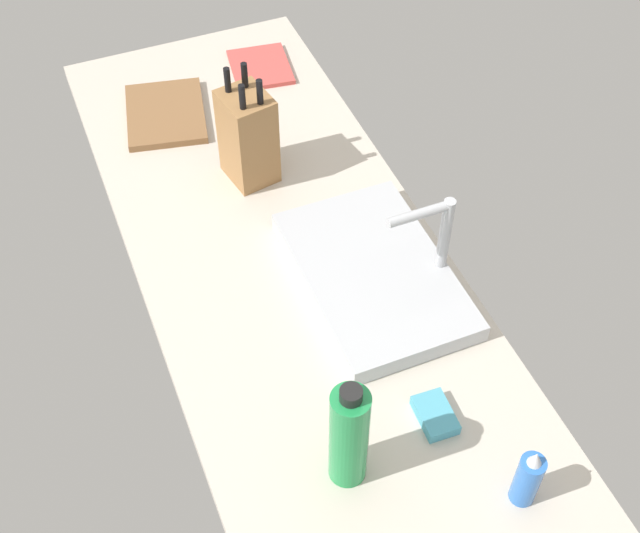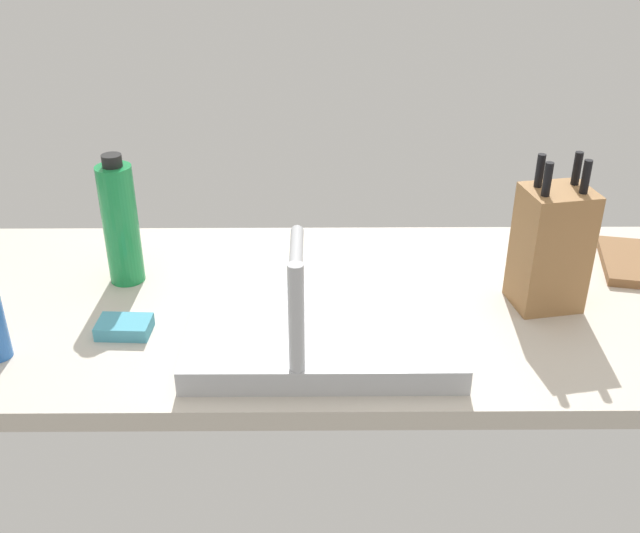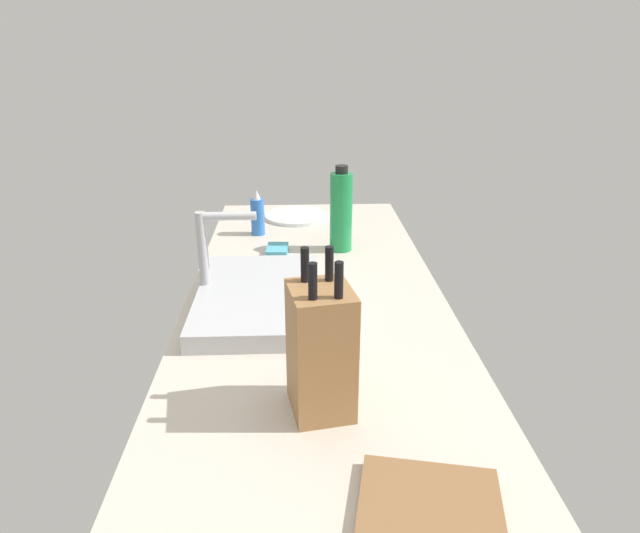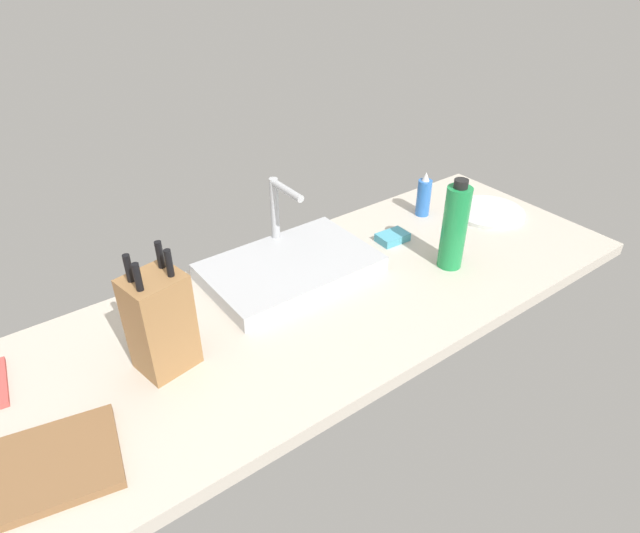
{
  "view_description": "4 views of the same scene",
  "coord_description": "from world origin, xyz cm",
  "px_view_note": "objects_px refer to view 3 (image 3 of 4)",
  "views": [
    {
      "loc": [
        106.43,
        -39.47,
        137.74
      ],
      "look_at": [
        2.41,
        3.02,
        9.06
      ],
      "focal_mm": 47.67,
      "sensor_mm": 36.0,
      "label": 1
    },
    {
      "loc": [
        7.06,
        117.87,
        74.62
      ],
      "look_at": [
        6.23,
        0.52,
        11.08
      ],
      "focal_mm": 42.03,
      "sensor_mm": 36.0,
      "label": 2
    },
    {
      "loc": [
        -114.83,
        4.32,
        62.31
      ],
      "look_at": [
        7.08,
        -0.87,
        12.78
      ],
      "focal_mm": 31.64,
      "sensor_mm": 36.0,
      "label": 3
    },
    {
      "loc": [
        -60.27,
        -88.7,
        85.68
      ],
      "look_at": [
        7.12,
        2.01,
        11.52
      ],
      "focal_mm": 30.78,
      "sensor_mm": 36.0,
      "label": 4
    }
  ],
  "objects_px": {
    "sink_basin": "(259,298)",
    "knife_block": "(321,350)",
    "water_bottle": "(341,211)",
    "faucet": "(210,248)",
    "dinner_plate": "(297,216)",
    "soap_bottle": "(258,215)",
    "dish_sponge": "(277,251)"
  },
  "relations": [
    {
      "from": "sink_basin",
      "to": "knife_block",
      "type": "xyz_separation_m",
      "value": [
        -0.4,
        -0.13,
        0.09
      ]
    },
    {
      "from": "water_bottle",
      "to": "faucet",
      "type": "bearing_deg",
      "value": 134.95
    },
    {
      "from": "water_bottle",
      "to": "dinner_plate",
      "type": "height_order",
      "value": "water_bottle"
    },
    {
      "from": "knife_block",
      "to": "soap_bottle",
      "type": "height_order",
      "value": "knife_block"
    },
    {
      "from": "soap_bottle",
      "to": "dinner_plate",
      "type": "distance_m",
      "value": 0.22
    },
    {
      "from": "faucet",
      "to": "knife_block",
      "type": "xyz_separation_m",
      "value": [
        -0.45,
        -0.24,
        -0.02
      ]
    },
    {
      "from": "sink_basin",
      "to": "soap_bottle",
      "type": "bearing_deg",
      "value": 3.56
    },
    {
      "from": "knife_block",
      "to": "water_bottle",
      "type": "xyz_separation_m",
      "value": [
        0.78,
        -0.09,
        0.01
      ]
    },
    {
      "from": "knife_block",
      "to": "dish_sponge",
      "type": "xyz_separation_m",
      "value": [
        0.74,
        0.09,
        -0.1
      ]
    },
    {
      "from": "sink_basin",
      "to": "soap_bottle",
      "type": "xyz_separation_m",
      "value": [
        0.53,
        0.03,
        0.04
      ]
    },
    {
      "from": "knife_block",
      "to": "water_bottle",
      "type": "bearing_deg",
      "value": -17.18
    },
    {
      "from": "water_bottle",
      "to": "dinner_plate",
      "type": "relative_size",
      "value": 1.13
    },
    {
      "from": "water_bottle",
      "to": "dish_sponge",
      "type": "height_order",
      "value": "water_bottle"
    },
    {
      "from": "soap_bottle",
      "to": "dinner_plate",
      "type": "xyz_separation_m",
      "value": [
        0.18,
        -0.12,
        -0.06
      ]
    },
    {
      "from": "water_bottle",
      "to": "sink_basin",
      "type": "bearing_deg",
      "value": 149.32
    },
    {
      "from": "soap_bottle",
      "to": "water_bottle",
      "type": "xyz_separation_m",
      "value": [
        -0.15,
        -0.26,
        0.06
      ]
    },
    {
      "from": "knife_block",
      "to": "dinner_plate",
      "type": "relative_size",
      "value": 1.25
    },
    {
      "from": "faucet",
      "to": "knife_block",
      "type": "distance_m",
      "value": 0.51
    },
    {
      "from": "dinner_plate",
      "to": "dish_sponge",
      "type": "bearing_deg",
      "value": 170.96
    },
    {
      "from": "faucet",
      "to": "dinner_plate",
      "type": "xyz_separation_m",
      "value": [
        0.66,
        -0.2,
        -0.13
      ]
    },
    {
      "from": "faucet",
      "to": "soap_bottle",
      "type": "height_order",
      "value": "faucet"
    },
    {
      "from": "faucet",
      "to": "water_bottle",
      "type": "bearing_deg",
      "value": -45.05
    },
    {
      "from": "faucet",
      "to": "sink_basin",
      "type": "bearing_deg",
      "value": -110.41
    },
    {
      "from": "dinner_plate",
      "to": "water_bottle",
      "type": "bearing_deg",
      "value": -158.47
    },
    {
      "from": "knife_block",
      "to": "soap_bottle",
      "type": "distance_m",
      "value": 0.95
    },
    {
      "from": "dinner_plate",
      "to": "knife_block",
      "type": "bearing_deg",
      "value": -178.1
    },
    {
      "from": "soap_bottle",
      "to": "water_bottle",
      "type": "height_order",
      "value": "water_bottle"
    },
    {
      "from": "knife_block",
      "to": "dinner_plate",
      "type": "bearing_deg",
      "value": -8.43
    },
    {
      "from": "soap_bottle",
      "to": "dish_sponge",
      "type": "distance_m",
      "value": 0.21
    },
    {
      "from": "soap_bottle",
      "to": "dinner_plate",
      "type": "height_order",
      "value": "soap_bottle"
    },
    {
      "from": "sink_basin",
      "to": "dish_sponge",
      "type": "distance_m",
      "value": 0.34
    },
    {
      "from": "knife_block",
      "to": "water_bottle",
      "type": "height_order",
      "value": "knife_block"
    }
  ]
}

